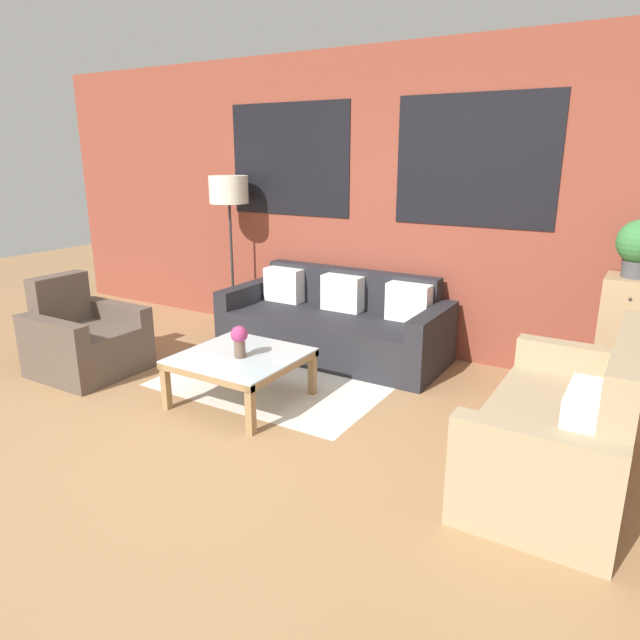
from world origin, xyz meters
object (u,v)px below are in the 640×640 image
settee_vintage (565,432)px  floor_lamp (229,196)px  armchair_corner (85,341)px  couch_dark (335,325)px  flower_vase (239,339)px  potted_plant (640,245)px  drawer_cabinet (625,340)px  coffee_table (241,361)px

settee_vintage → floor_lamp: bearing=159.2°
settee_vintage → armchair_corner: bearing=-175.5°
couch_dark → settee_vintage: size_ratio=1.36×
armchair_corner → flower_vase: size_ratio=3.43×
floor_lamp → potted_plant: (3.78, 0.08, -0.22)m
couch_dark → flower_vase: bearing=-91.6°
couch_dark → armchair_corner: 2.25m
settee_vintage → armchair_corner: (-3.89, -0.30, -0.03)m
armchair_corner → potted_plant: bearing=23.2°
potted_plant → flower_vase: size_ratio=1.73×
drawer_cabinet → potted_plant: bearing=90.0°
armchair_corner → floor_lamp: size_ratio=0.51×
armchair_corner → flower_vase: 1.64m
couch_dark → settee_vintage: settee_vintage is taller
settee_vintage → flower_vase: (-2.28, -0.14, 0.22)m
armchair_corner → couch_dark: bearing=43.0°
armchair_corner → coffee_table: armchair_corner is taller
coffee_table → drawer_cabinet: drawer_cabinet is taller
potted_plant → flower_vase: (-2.47, -1.59, -0.69)m
armchair_corner → drawer_cabinet: 4.44m
coffee_table → potted_plant: potted_plant is taller
drawer_cabinet → flower_vase: drawer_cabinet is taller
armchair_corner → floor_lamp: bearing=79.9°
coffee_table → drawer_cabinet: 2.95m
floor_lamp → drawer_cabinet: (3.78, 0.08, -0.95)m
coffee_table → settee_vintage: bearing=2.4°
armchair_corner → drawer_cabinet: drawer_cabinet is taller
coffee_table → couch_dark: bearing=86.8°
settee_vintage → armchair_corner: 3.91m
settee_vintage → drawer_cabinet: 1.47m
settee_vintage → armchair_corner: settee_vintage is taller
floor_lamp → flower_vase: 2.20m
drawer_cabinet → couch_dark: bearing=-175.0°
drawer_cabinet → coffee_table: bearing=-148.4°
coffee_table → floor_lamp: floor_lamp is taller
couch_dark → potted_plant: potted_plant is taller
drawer_cabinet → potted_plant: (0.00, 0.00, 0.73)m
potted_plant → coffee_table: bearing=-148.4°
armchair_corner → flower_vase: armchair_corner is taller
armchair_corner → potted_plant: (4.08, 1.75, 0.94)m
armchair_corner → flower_vase: bearing=5.7°
drawer_cabinet → settee_vintage: bearing=-97.2°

